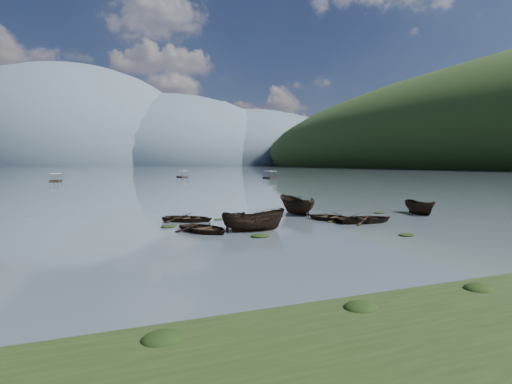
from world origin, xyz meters
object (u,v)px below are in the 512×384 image
object	(u,v)px
pontoon_left	(56,181)
pontoon_centre	(182,177)
rowboat_0	(204,232)
rowboat_3	(330,220)

from	to	relation	value
pontoon_left	pontoon_centre	bearing A→B (deg)	33.01
rowboat_0	pontoon_centre	size ratio (longest dim) A/B	0.76
rowboat_3	pontoon_centre	world-z (taller)	pontoon_centre
pontoon_left	pontoon_centre	xyz separation A→B (m)	(36.11, 17.64, 0.00)
rowboat_3	pontoon_left	size ratio (longest dim) A/B	0.80
rowboat_0	rowboat_3	xyz separation A→B (m)	(10.95, 1.87, 0.00)
rowboat_0	pontoon_centre	xyz separation A→B (m)	(19.24, 106.06, 0.00)
rowboat_3	rowboat_0	bearing A→B (deg)	-18.31
rowboat_0	pontoon_centre	distance (m)	107.79
rowboat_3	pontoon_left	xyz separation A→B (m)	(-27.82, 86.55, 0.00)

